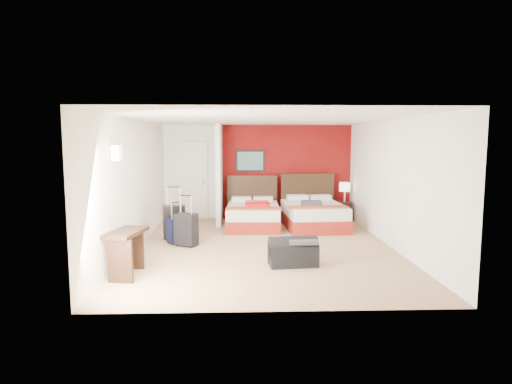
{
  "coord_description": "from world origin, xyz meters",
  "views": [
    {
      "loc": [
        -0.43,
        -8.36,
        2.09
      ],
      "look_at": [
        -0.13,
        0.8,
        1.0
      ],
      "focal_mm": 30.44,
      "sensor_mm": 36.0,
      "label": 1
    }
  ],
  "objects_px": {
    "duffel_bag": "(293,254)",
    "desk": "(126,253)",
    "nightstand": "(344,211)",
    "bed_right": "(313,216)",
    "suitcase_charcoal": "(186,231)",
    "suitcase_navy": "(177,232)",
    "red_suitcase_open": "(257,204)",
    "suitcase_black": "(174,223)",
    "table_lamp": "(345,192)",
    "bed_left": "(253,216)"
  },
  "relations": [
    {
      "from": "duffel_bag",
      "to": "desk",
      "type": "bearing_deg",
      "value": -176.06
    },
    {
      "from": "nightstand",
      "to": "desk",
      "type": "distance_m",
      "value": 6.35
    },
    {
      "from": "duffel_bag",
      "to": "table_lamp",
      "type": "bearing_deg",
      "value": 60.05
    },
    {
      "from": "red_suitcase_open",
      "to": "suitcase_navy",
      "type": "height_order",
      "value": "red_suitcase_open"
    },
    {
      "from": "suitcase_charcoal",
      "to": "nightstand",
      "type": "bearing_deg",
      "value": 61.79
    },
    {
      "from": "suitcase_navy",
      "to": "table_lamp",
      "type": "bearing_deg",
      "value": -6.58
    },
    {
      "from": "duffel_bag",
      "to": "desk",
      "type": "relative_size",
      "value": 0.94
    },
    {
      "from": "nightstand",
      "to": "desk",
      "type": "relative_size",
      "value": 0.58
    },
    {
      "from": "bed_right",
      "to": "nightstand",
      "type": "distance_m",
      "value": 1.28
    },
    {
      "from": "nightstand",
      "to": "suitcase_navy",
      "type": "bearing_deg",
      "value": -142.98
    },
    {
      "from": "bed_right",
      "to": "suitcase_navy",
      "type": "bearing_deg",
      "value": -156.38
    },
    {
      "from": "bed_right",
      "to": "suitcase_navy",
      "type": "xyz_separation_m",
      "value": [
        -3.06,
        -1.56,
        -0.04
      ]
    },
    {
      "from": "bed_right",
      "to": "desk",
      "type": "distance_m",
      "value": 5.07
    },
    {
      "from": "nightstand",
      "to": "duffel_bag",
      "type": "relative_size",
      "value": 0.62
    },
    {
      "from": "bed_right",
      "to": "suitcase_charcoal",
      "type": "bearing_deg",
      "value": -151.16
    },
    {
      "from": "bed_left",
      "to": "table_lamp",
      "type": "relative_size",
      "value": 3.5
    },
    {
      "from": "bed_left",
      "to": "suitcase_black",
      "type": "xyz_separation_m",
      "value": [
        -1.71,
        -1.2,
        0.08
      ]
    },
    {
      "from": "bed_right",
      "to": "red_suitcase_open",
      "type": "distance_m",
      "value": 1.39
    },
    {
      "from": "bed_left",
      "to": "suitcase_navy",
      "type": "bearing_deg",
      "value": -132.86
    },
    {
      "from": "nightstand",
      "to": "suitcase_black",
      "type": "xyz_separation_m",
      "value": [
        -4.12,
        -1.99,
        0.1
      ]
    },
    {
      "from": "bed_right",
      "to": "nightstand",
      "type": "height_order",
      "value": "bed_right"
    },
    {
      "from": "suitcase_navy",
      "to": "red_suitcase_open",
      "type": "bearing_deg",
      "value": 4.41
    },
    {
      "from": "suitcase_charcoal",
      "to": "duffel_bag",
      "type": "height_order",
      "value": "suitcase_charcoal"
    },
    {
      "from": "duffel_bag",
      "to": "suitcase_charcoal",
      "type": "bearing_deg",
      "value": 138.75
    },
    {
      "from": "desk",
      "to": "nightstand",
      "type": "bearing_deg",
      "value": 55.25
    },
    {
      "from": "bed_right",
      "to": "table_lamp",
      "type": "height_order",
      "value": "table_lamp"
    },
    {
      "from": "bed_left",
      "to": "desk",
      "type": "xyz_separation_m",
      "value": [
        -2.07,
        -3.71,
        0.09
      ]
    },
    {
      "from": "nightstand",
      "to": "desk",
      "type": "xyz_separation_m",
      "value": [
        -4.48,
        -4.5,
        0.11
      ]
    },
    {
      "from": "table_lamp",
      "to": "nightstand",
      "type": "bearing_deg",
      "value": 0.0
    },
    {
      "from": "bed_right",
      "to": "suitcase_black",
      "type": "xyz_separation_m",
      "value": [
        -3.17,
        -1.13,
        0.06
      ]
    },
    {
      "from": "duffel_bag",
      "to": "nightstand",
      "type": "bearing_deg",
      "value": 60.05
    },
    {
      "from": "suitcase_charcoal",
      "to": "suitcase_navy",
      "type": "xyz_separation_m",
      "value": [
        -0.22,
        0.23,
        -0.07
      ]
    },
    {
      "from": "red_suitcase_open",
      "to": "desk",
      "type": "height_order",
      "value": "desk"
    },
    {
      "from": "bed_right",
      "to": "suitcase_black",
      "type": "distance_m",
      "value": 3.36
    },
    {
      "from": "suitcase_black",
      "to": "suitcase_navy",
      "type": "height_order",
      "value": "suitcase_black"
    },
    {
      "from": "table_lamp",
      "to": "suitcase_charcoal",
      "type": "height_order",
      "value": "table_lamp"
    },
    {
      "from": "bed_left",
      "to": "nightstand",
      "type": "distance_m",
      "value": 2.54
    },
    {
      "from": "nightstand",
      "to": "suitcase_navy",
      "type": "xyz_separation_m",
      "value": [
        -4.01,
        -2.41,
        -0.0
      ]
    },
    {
      "from": "nightstand",
      "to": "duffel_bag",
      "type": "height_order",
      "value": "nightstand"
    },
    {
      "from": "red_suitcase_open",
      "to": "suitcase_navy",
      "type": "xyz_separation_m",
      "value": [
        -1.7,
        -1.53,
        -0.34
      ]
    },
    {
      "from": "red_suitcase_open",
      "to": "suitcase_charcoal",
      "type": "relative_size",
      "value": 1.25
    },
    {
      "from": "red_suitcase_open",
      "to": "suitcase_black",
      "type": "relative_size",
      "value": 1.12
    },
    {
      "from": "suitcase_black",
      "to": "nightstand",
      "type": "bearing_deg",
      "value": 18.35
    },
    {
      "from": "desk",
      "to": "red_suitcase_open",
      "type": "bearing_deg",
      "value": 69.19
    },
    {
      "from": "bed_right",
      "to": "suitcase_charcoal",
      "type": "height_order",
      "value": "suitcase_charcoal"
    },
    {
      "from": "red_suitcase_open",
      "to": "duffel_bag",
      "type": "height_order",
      "value": "red_suitcase_open"
    },
    {
      "from": "nightstand",
      "to": "table_lamp",
      "type": "height_order",
      "value": "table_lamp"
    },
    {
      "from": "red_suitcase_open",
      "to": "table_lamp",
      "type": "height_order",
      "value": "table_lamp"
    },
    {
      "from": "suitcase_navy",
      "to": "desk",
      "type": "height_order",
      "value": "desk"
    },
    {
      "from": "bed_right",
      "to": "table_lamp",
      "type": "distance_m",
      "value": 1.36
    }
  ]
}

